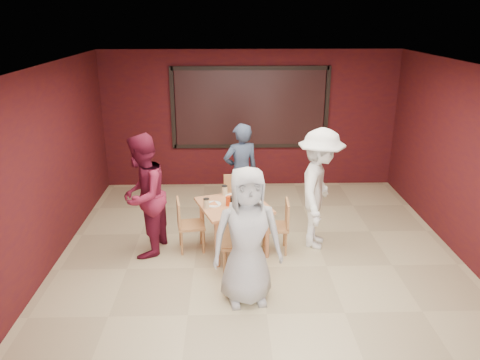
{
  "coord_description": "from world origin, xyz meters",
  "views": [
    {
      "loc": [
        -0.45,
        -5.92,
        3.46
      ],
      "look_at": [
        -0.28,
        0.54,
        1.15
      ],
      "focal_mm": 35.0,
      "sensor_mm": 36.0,
      "label": 1
    }
  ],
  "objects_px": {
    "chair_left": "(186,222)",
    "diner_right": "(319,189)",
    "dining_table": "(233,210)",
    "diner_front": "(247,237)",
    "chair_back": "(238,199)",
    "diner_back": "(241,172)",
    "chair_front": "(237,241)",
    "diner_left": "(143,196)",
    "chair_right": "(280,223)"
  },
  "relations": [
    {
      "from": "chair_back",
      "to": "chair_left",
      "type": "relative_size",
      "value": 1.1
    },
    {
      "from": "chair_back",
      "to": "diner_left",
      "type": "height_order",
      "value": "diner_left"
    },
    {
      "from": "chair_left",
      "to": "diner_right",
      "type": "height_order",
      "value": "diner_right"
    },
    {
      "from": "chair_right",
      "to": "diner_back",
      "type": "height_order",
      "value": "diner_back"
    },
    {
      "from": "chair_front",
      "to": "chair_back",
      "type": "height_order",
      "value": "chair_front"
    },
    {
      "from": "chair_right",
      "to": "diner_right",
      "type": "distance_m",
      "value": 0.8
    },
    {
      "from": "diner_front",
      "to": "dining_table",
      "type": "bearing_deg",
      "value": 88.47
    },
    {
      "from": "chair_front",
      "to": "chair_left",
      "type": "distance_m",
      "value": 1.07
    },
    {
      "from": "chair_back",
      "to": "diner_back",
      "type": "distance_m",
      "value": 0.51
    },
    {
      "from": "diner_right",
      "to": "diner_back",
      "type": "bearing_deg",
      "value": 65.4
    },
    {
      "from": "chair_left",
      "to": "chair_right",
      "type": "bearing_deg",
      "value": -3.07
    },
    {
      "from": "chair_left",
      "to": "diner_left",
      "type": "relative_size",
      "value": 0.45
    },
    {
      "from": "chair_left",
      "to": "diner_back",
      "type": "bearing_deg",
      "value": 53.49
    },
    {
      "from": "diner_left",
      "to": "diner_right",
      "type": "relative_size",
      "value": 0.99
    },
    {
      "from": "chair_left",
      "to": "chair_right",
      "type": "distance_m",
      "value": 1.42
    },
    {
      "from": "diner_right",
      "to": "chair_front",
      "type": "bearing_deg",
      "value": 141.83
    },
    {
      "from": "diner_front",
      "to": "diner_left",
      "type": "xyz_separation_m",
      "value": [
        -1.48,
        1.29,
        0.04
      ]
    },
    {
      "from": "chair_back",
      "to": "diner_front",
      "type": "xyz_separation_m",
      "value": [
        0.07,
        -2.16,
        0.37
      ]
    },
    {
      "from": "dining_table",
      "to": "diner_right",
      "type": "relative_size",
      "value": 0.65
    },
    {
      "from": "chair_front",
      "to": "diner_back",
      "type": "distance_m",
      "value": 1.95
    },
    {
      "from": "chair_front",
      "to": "chair_back",
      "type": "relative_size",
      "value": 1.0
    },
    {
      "from": "dining_table",
      "to": "chair_right",
      "type": "xyz_separation_m",
      "value": [
        0.7,
        -0.05,
        -0.21
      ]
    },
    {
      "from": "dining_table",
      "to": "diner_back",
      "type": "bearing_deg",
      "value": 82.98
    },
    {
      "from": "dining_table",
      "to": "diner_front",
      "type": "xyz_separation_m",
      "value": [
        0.15,
        -1.33,
        0.22
      ]
    },
    {
      "from": "chair_front",
      "to": "chair_left",
      "type": "bearing_deg",
      "value": 135.5
    },
    {
      "from": "diner_left",
      "to": "dining_table",
      "type": "bearing_deg",
      "value": 102.32
    },
    {
      "from": "diner_left",
      "to": "diner_back",
      "type": "bearing_deg",
      "value": 140.46
    },
    {
      "from": "dining_table",
      "to": "diner_back",
      "type": "height_order",
      "value": "diner_back"
    },
    {
      "from": "diner_front",
      "to": "diner_back",
      "type": "distance_m",
      "value": 2.52
    },
    {
      "from": "chair_front",
      "to": "diner_front",
      "type": "distance_m",
      "value": 0.72
    },
    {
      "from": "chair_front",
      "to": "diner_left",
      "type": "xyz_separation_m",
      "value": [
        -1.38,
        0.68,
        0.41
      ]
    },
    {
      "from": "chair_back",
      "to": "diner_right",
      "type": "height_order",
      "value": "diner_right"
    },
    {
      "from": "diner_front",
      "to": "diner_back",
      "type": "xyz_separation_m",
      "value": [
        -0.0,
        2.52,
        -0.03
      ]
    },
    {
      "from": "chair_right",
      "to": "diner_right",
      "type": "xyz_separation_m",
      "value": [
        0.61,
        0.2,
        0.47
      ]
    },
    {
      "from": "diner_left",
      "to": "diner_right",
      "type": "distance_m",
      "value": 2.65
    },
    {
      "from": "chair_right",
      "to": "diner_back",
      "type": "bearing_deg",
      "value": 113.88
    },
    {
      "from": "diner_right",
      "to": "chair_left",
      "type": "bearing_deg",
      "value": 110.78
    },
    {
      "from": "chair_back",
      "to": "diner_back",
      "type": "relative_size",
      "value": 0.53
    },
    {
      "from": "chair_left",
      "to": "diner_right",
      "type": "relative_size",
      "value": 0.44
    },
    {
      "from": "dining_table",
      "to": "chair_front",
      "type": "height_order",
      "value": "same"
    },
    {
      "from": "chair_front",
      "to": "chair_left",
      "type": "relative_size",
      "value": 1.1
    },
    {
      "from": "diner_front",
      "to": "diner_right",
      "type": "height_order",
      "value": "diner_right"
    },
    {
      "from": "diner_back",
      "to": "diner_right",
      "type": "bearing_deg",
      "value": 118.61
    },
    {
      "from": "chair_right",
      "to": "diner_left",
      "type": "xyz_separation_m",
      "value": [
        -2.03,
        0.01,
        0.46
      ]
    },
    {
      "from": "chair_back",
      "to": "diner_front",
      "type": "bearing_deg",
      "value": -88.13
    },
    {
      "from": "chair_right",
      "to": "diner_right",
      "type": "relative_size",
      "value": 0.44
    },
    {
      "from": "chair_right",
      "to": "diner_right",
      "type": "bearing_deg",
      "value": 17.92
    },
    {
      "from": "diner_back",
      "to": "dining_table",
      "type": "bearing_deg",
      "value": 63.52
    },
    {
      "from": "chair_back",
      "to": "diner_left",
      "type": "xyz_separation_m",
      "value": [
        -1.41,
        -0.87,
        0.41
      ]
    },
    {
      "from": "chair_front",
      "to": "diner_back",
      "type": "bearing_deg",
      "value": 86.93
    }
  ]
}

